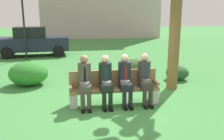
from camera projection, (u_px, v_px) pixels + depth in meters
name	position (u px, v px, depth m)	size (l,w,h in m)	color
ground_plane	(119.00, 104.00, 6.46)	(80.00, 80.00, 0.00)	#3F833F
park_bench	(114.00, 88.00, 6.44)	(2.38, 0.44, 0.90)	#99754C
seated_man_leftmost	(85.00, 79.00, 6.12)	(0.34, 0.72, 1.36)	#4C473D
seated_man_centerleft	(106.00, 78.00, 6.21)	(0.34, 0.72, 1.34)	#1E2823
seated_man_centerright	(125.00, 77.00, 6.29)	(0.34, 0.72, 1.35)	#23232D
seated_man_rightmost	(145.00, 76.00, 6.38)	(0.34, 0.72, 1.36)	#38332D
shrub_near_bench	(135.00, 67.00, 9.41)	(1.06, 0.97, 0.66)	#315424
shrub_mid_lawn	(29.00, 73.00, 8.13)	(1.30, 1.20, 0.81)	#2E7C2C
shrub_far_lawn	(177.00, 73.00, 8.84)	(0.84, 0.77, 0.53)	#28562C
parked_car_near	(33.00, 41.00, 13.83)	(4.00, 1.93, 1.68)	#1E2338
street_lamp	(23.00, 14.00, 12.38)	(0.24, 0.24, 3.94)	black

